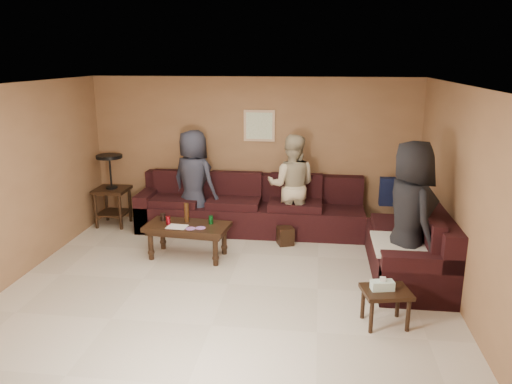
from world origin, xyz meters
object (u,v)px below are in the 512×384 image
at_px(coffee_table, 187,229).
at_px(side_table_right, 385,294).
at_px(person_middle, 292,186).
at_px(person_left, 194,181).
at_px(sectional_sofa, 298,224).
at_px(person_right, 410,216).
at_px(end_table_left, 112,189).
at_px(waste_bin, 285,236).

bearing_deg(coffee_table, side_table_right, -31.60).
xyz_separation_m(coffee_table, person_middle, (1.43, 1.14, 0.41)).
height_order(person_left, person_middle, person_left).
relative_size(sectional_sofa, person_left, 2.76).
distance_m(coffee_table, person_right, 3.07).
relative_size(side_table_right, person_right, 0.30).
xyz_separation_m(sectional_sofa, person_right, (1.41, -1.30, 0.61)).
height_order(side_table_right, person_right, person_right).
bearing_deg(person_left, coffee_table, 122.92).
bearing_deg(coffee_table, person_left, 98.74).
distance_m(sectional_sofa, person_right, 2.01).
bearing_deg(person_right, side_table_right, 141.91).
bearing_deg(sectional_sofa, coffee_table, -155.89).
xyz_separation_m(person_left, person_right, (3.14, -1.75, 0.09)).
relative_size(coffee_table, end_table_left, 1.00).
bearing_deg(person_right, person_left, 43.46).
xyz_separation_m(sectional_sofa, person_middle, (-0.13, 0.44, 0.50)).
xyz_separation_m(side_table_right, person_left, (-2.77, 2.73, 0.48)).
xyz_separation_m(end_table_left, waste_bin, (3.00, -0.57, -0.50)).
height_order(sectional_sofa, person_right, person_right).
relative_size(coffee_table, person_middle, 0.75).
bearing_deg(coffee_table, person_right, -11.57).
height_order(end_table_left, waste_bin, end_table_left).
bearing_deg(end_table_left, person_right, -21.79).
xyz_separation_m(sectional_sofa, end_table_left, (-3.19, 0.53, 0.32)).
bearing_deg(person_middle, person_left, 2.24).
distance_m(end_table_left, side_table_right, 5.09).
xyz_separation_m(coffee_table, person_left, (-0.18, 1.14, 0.43)).
distance_m(sectional_sofa, person_left, 1.86).
bearing_deg(end_table_left, person_left, -3.53).
height_order(sectional_sofa, end_table_left, end_table_left).
bearing_deg(waste_bin, person_left, 162.84).
relative_size(end_table_left, person_right, 0.66).
distance_m(end_table_left, person_right, 4.96).
xyz_separation_m(sectional_sofa, waste_bin, (-0.19, -0.03, -0.19)).
bearing_deg(sectional_sofa, side_table_right, -65.67).
bearing_deg(person_right, coffee_table, 61.00).
distance_m(side_table_right, waste_bin, 2.58).
bearing_deg(end_table_left, sectional_sofa, -9.52).
bearing_deg(person_left, sectional_sofa, -170.23).
bearing_deg(person_middle, end_table_left, 0.62).
distance_m(end_table_left, person_middle, 3.07).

